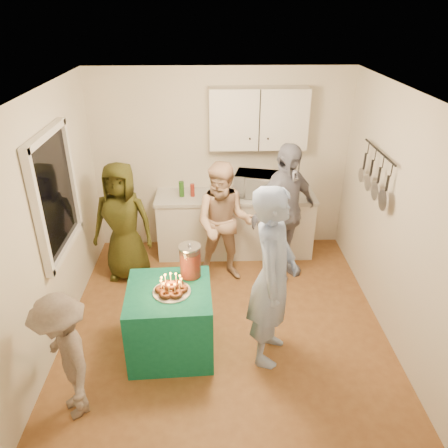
{
  "coord_description": "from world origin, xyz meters",
  "views": [
    {
      "loc": [
        -0.12,
        -3.92,
        3.35
      ],
      "look_at": [
        0.0,
        0.35,
        1.15
      ],
      "focal_mm": 35.0,
      "sensor_mm": 36.0,
      "label": 1
    }
  ],
  "objects_px": {
    "woman_back_left": "(123,222)",
    "woman_back_center": "(224,224)",
    "punch_jar": "(190,262)",
    "woman_back_right": "(284,213)",
    "microwave": "(257,184)",
    "child_near_left": "(65,358)",
    "counter": "(235,225)",
    "man_birthday": "(273,277)",
    "party_table": "(171,320)"
  },
  "relations": [
    {
      "from": "woman_back_left",
      "to": "woman_back_center",
      "type": "relative_size",
      "value": 0.99
    },
    {
      "from": "punch_jar",
      "to": "woman_back_right",
      "type": "distance_m",
      "value": 1.63
    },
    {
      "from": "microwave",
      "to": "woman_back_right",
      "type": "relative_size",
      "value": 0.32
    },
    {
      "from": "woman_back_right",
      "to": "child_near_left",
      "type": "height_order",
      "value": "woman_back_right"
    },
    {
      "from": "microwave",
      "to": "woman_back_center",
      "type": "bearing_deg",
      "value": -111.44
    },
    {
      "from": "woman_back_left",
      "to": "microwave",
      "type": "bearing_deg",
      "value": 25.44
    },
    {
      "from": "counter",
      "to": "woman_back_right",
      "type": "height_order",
      "value": "woman_back_right"
    },
    {
      "from": "child_near_left",
      "to": "woman_back_center",
      "type": "bearing_deg",
      "value": 114.11
    },
    {
      "from": "microwave",
      "to": "punch_jar",
      "type": "height_order",
      "value": "microwave"
    },
    {
      "from": "man_birthday",
      "to": "woman_back_right",
      "type": "relative_size",
      "value": 1.04
    },
    {
      "from": "woman_back_right",
      "to": "punch_jar",
      "type": "bearing_deg",
      "value": -172.44
    },
    {
      "from": "woman_back_left",
      "to": "woman_back_right",
      "type": "relative_size",
      "value": 0.87
    },
    {
      "from": "counter",
      "to": "microwave",
      "type": "relative_size",
      "value": 3.79
    },
    {
      "from": "woman_back_center",
      "to": "man_birthday",
      "type": "bearing_deg",
      "value": -65.37
    },
    {
      "from": "microwave",
      "to": "man_birthday",
      "type": "relative_size",
      "value": 0.3
    },
    {
      "from": "party_table",
      "to": "man_birthday",
      "type": "distance_m",
      "value": 1.18
    },
    {
      "from": "man_birthday",
      "to": "woman_back_center",
      "type": "height_order",
      "value": "man_birthday"
    },
    {
      "from": "counter",
      "to": "man_birthday",
      "type": "height_order",
      "value": "man_birthday"
    },
    {
      "from": "woman_back_right",
      "to": "child_near_left",
      "type": "relative_size",
      "value": 1.47
    },
    {
      "from": "man_birthday",
      "to": "counter",
      "type": "bearing_deg",
      "value": 23.18
    },
    {
      "from": "party_table",
      "to": "child_near_left",
      "type": "bearing_deg",
      "value": -137.01
    },
    {
      "from": "counter",
      "to": "woman_back_right",
      "type": "distance_m",
      "value": 0.99
    },
    {
      "from": "woman_back_left",
      "to": "child_near_left",
      "type": "distance_m",
      "value": 2.23
    },
    {
      "from": "punch_jar",
      "to": "woman_back_center",
      "type": "relative_size",
      "value": 0.21
    },
    {
      "from": "woman_back_center",
      "to": "counter",
      "type": "bearing_deg",
      "value": 83.36
    },
    {
      "from": "punch_jar",
      "to": "child_near_left",
      "type": "relative_size",
      "value": 0.27
    },
    {
      "from": "microwave",
      "to": "child_near_left",
      "type": "distance_m",
      "value": 3.4
    },
    {
      "from": "punch_jar",
      "to": "microwave",
      "type": "bearing_deg",
      "value": 64.21
    },
    {
      "from": "man_birthday",
      "to": "woman_back_left",
      "type": "xyz_separation_m",
      "value": [
        -1.73,
        1.54,
        -0.15
      ]
    },
    {
      "from": "punch_jar",
      "to": "man_birthday",
      "type": "relative_size",
      "value": 0.18
    },
    {
      "from": "woman_back_left",
      "to": "woman_back_center",
      "type": "bearing_deg",
      "value": 3.3
    },
    {
      "from": "punch_jar",
      "to": "woman_back_left",
      "type": "distance_m",
      "value": 1.51
    },
    {
      "from": "woman_back_left",
      "to": "punch_jar",
      "type": "bearing_deg",
      "value": -44.97
    },
    {
      "from": "woman_back_left",
      "to": "man_birthday",
      "type": "bearing_deg",
      "value": -34.26
    },
    {
      "from": "microwave",
      "to": "woman_back_left",
      "type": "xyz_separation_m",
      "value": [
        -1.77,
        -0.58,
        -0.27
      ]
    },
    {
      "from": "microwave",
      "to": "woman_back_center",
      "type": "relative_size",
      "value": 0.36
    },
    {
      "from": "man_birthday",
      "to": "woman_back_center",
      "type": "relative_size",
      "value": 1.18
    },
    {
      "from": "party_table",
      "to": "counter",
      "type": "bearing_deg",
      "value": 69.03
    },
    {
      "from": "punch_jar",
      "to": "party_table",
      "type": "bearing_deg",
      "value": -129.71
    },
    {
      "from": "woman_back_right",
      "to": "woman_back_center",
      "type": "bearing_deg",
      "value": 146.43
    },
    {
      "from": "microwave",
      "to": "man_birthday",
      "type": "bearing_deg",
      "value": -77.62
    },
    {
      "from": "woman_back_right",
      "to": "child_near_left",
      "type": "xyz_separation_m",
      "value": [
        -2.19,
        -2.17,
        -0.29
      ]
    },
    {
      "from": "counter",
      "to": "party_table",
      "type": "relative_size",
      "value": 2.59
    },
    {
      "from": "punch_jar",
      "to": "woman_back_right",
      "type": "xyz_separation_m",
      "value": [
        1.15,
        1.15,
        -0.01
      ]
    },
    {
      "from": "counter",
      "to": "woman_back_left",
      "type": "height_order",
      "value": "woman_back_left"
    },
    {
      "from": "child_near_left",
      "to": "party_table",
      "type": "bearing_deg",
      "value": 100.93
    },
    {
      "from": "party_table",
      "to": "man_birthday",
      "type": "xyz_separation_m",
      "value": [
        1.03,
        -0.09,
        0.58
      ]
    },
    {
      "from": "party_table",
      "to": "child_near_left",
      "type": "height_order",
      "value": "child_near_left"
    },
    {
      "from": "party_table",
      "to": "woman_back_center",
      "type": "xyz_separation_m",
      "value": [
        0.6,
        1.36,
        0.43
      ]
    },
    {
      "from": "punch_jar",
      "to": "woman_back_right",
      "type": "height_order",
      "value": "woman_back_right"
    }
  ]
}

